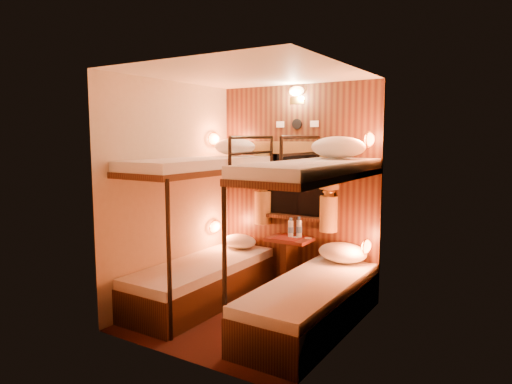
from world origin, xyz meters
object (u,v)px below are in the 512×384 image
Objects in this scene: bunk_left at (203,252)px; bottle_left at (291,229)px; table at (289,257)px; bottle_right at (299,229)px; bunk_right at (311,271)px.

bunk_left is 8.42× the size of bottle_left.
table is 0.36m from bottle_right.
bunk_right is at bearing -50.33° from table.
bottle_left reaches higher than table.
bottle_left is at bearing -161.05° from bottle_right.
bunk_right is 1.03m from bottle_right.
bunk_right reaches higher than bottle_right.
table is (-0.65, 0.78, -0.14)m from bunk_right.
bottle_right is (-0.56, 0.85, 0.20)m from bunk_right.
bunk_right reaches higher than table.
bunk_left is 1.00× the size of bunk_right.
bottle_right is (0.74, 0.85, 0.20)m from bunk_left.
bottle_left is 0.93× the size of bottle_right.
bunk_right is 1.06m from bottle_left.
bottle_left is at bearing 128.45° from bunk_right.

